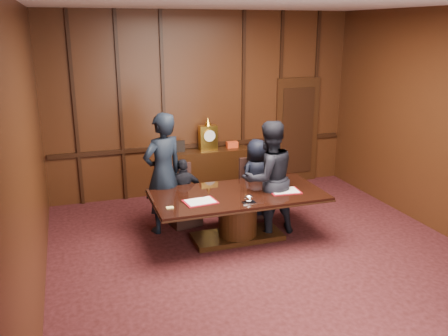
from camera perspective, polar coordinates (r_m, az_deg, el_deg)
name	(u,v)px	position (r m, az deg, el deg)	size (l,w,h in m)	color
room	(281,145)	(6.19, 6.92, 2.80)	(7.00, 7.04, 3.50)	black
sideboard	(208,170)	(9.32, -1.89, -0.27)	(1.60, 0.45, 1.54)	black
conference_table	(238,208)	(7.32, 1.66, -4.87)	(2.62, 1.32, 0.76)	black
folder_left	(200,202)	(6.86, -2.87, -4.06)	(0.49, 0.38, 0.02)	maroon
folder_right	(285,191)	(7.35, 7.31, -2.76)	(0.49, 0.37, 0.02)	maroon
inkstand	(249,199)	(6.81, 2.98, -3.80)	(0.20, 0.14, 0.12)	white
notepad	(170,208)	(6.68, -6.53, -4.76)	(0.10, 0.07, 0.01)	#F1D876
chair_left	(183,207)	(8.00, -4.95, -4.67)	(0.57, 0.57, 0.99)	black
chair_right	(255,198)	(8.38, 3.77, -3.65)	(0.49, 0.49, 0.99)	black
signatory_left	(184,193)	(7.84, -4.83, -2.96)	(0.67, 0.28, 1.14)	black
signatory_right	(257,178)	(8.18, 4.02, -1.23)	(0.67, 0.44, 1.38)	black
witness_left	(163,173)	(7.55, -7.32, -0.63)	(0.71, 0.46, 1.94)	black
witness_right	(268,178)	(7.45, 5.37, -1.24)	(0.89, 0.69, 1.83)	black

